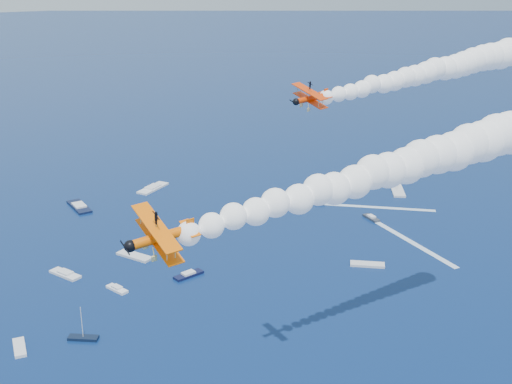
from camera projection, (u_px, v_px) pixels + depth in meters
name	position (u px, v px, depth m)	size (l,w,h in m)	color
biplane_lead	(311.00, 98.00, 113.80)	(7.25, 8.13, 4.90)	#EC3704
biplane_trail	(162.00, 237.00, 66.79)	(7.53, 8.44, 5.09)	#FF6605
smoke_trail_lead	(425.00, 72.00, 126.46)	(52.27, 10.99, 9.72)	white
smoke_trail_trail	(371.00, 175.00, 78.84)	(52.40, 9.66, 9.72)	white
spectator_boats	(85.00, 245.00, 204.62)	(224.49, 160.30, 0.70)	#2F333E
boat_wakes	(277.00, 272.00, 188.56)	(187.14, 82.39, 0.04)	white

